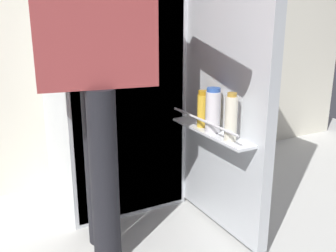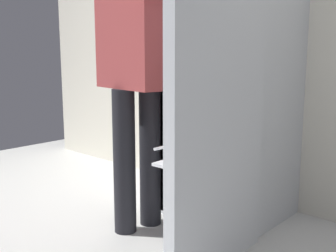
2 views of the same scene
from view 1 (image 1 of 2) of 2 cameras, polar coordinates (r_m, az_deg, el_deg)
name	(u,v)px [view 1 (image 1 of 2)]	position (r m, az deg, el deg)	size (l,w,h in m)	color
ground_plane	(154,237)	(2.03, -2.02, -15.77)	(5.22, 5.22, 0.00)	silver
refrigerator	(118,43)	(2.17, -7.28, 11.76)	(0.70, 1.22, 1.81)	silver
person	(97,45)	(1.64, -10.26, 11.41)	(0.55, 0.81, 1.57)	black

